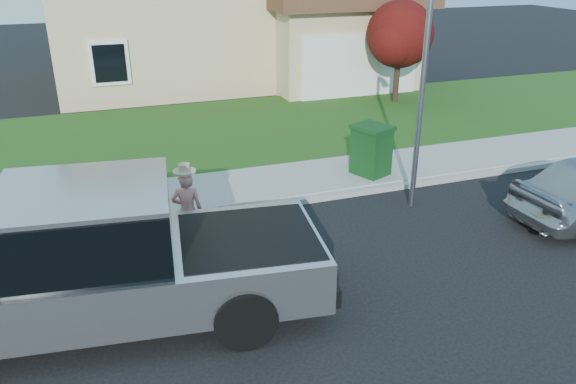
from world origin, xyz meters
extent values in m
plane|color=black|center=(0.00, 0.00, 0.00)|extent=(80.00, 80.00, 0.00)
cube|color=gray|center=(1.00, 2.90, 0.06)|extent=(40.00, 0.20, 0.12)
cube|color=gray|center=(1.00, 4.00, 0.07)|extent=(40.00, 2.00, 0.15)
cube|color=#1B3D11|center=(1.00, 8.50, 0.05)|extent=(40.00, 7.00, 0.10)
cube|color=tan|center=(0.00, 17.00, 3.20)|extent=(8.00, 9.00, 6.40)
cube|color=tan|center=(6.50, 14.00, 1.60)|extent=(5.50, 6.00, 3.20)
cube|color=white|center=(6.50, 10.98, 1.25)|extent=(4.60, 0.12, 2.30)
cube|color=black|center=(-2.20, 12.45, 1.60)|extent=(1.30, 0.10, 1.50)
cylinder|color=black|center=(-1.32, -1.34, 0.45)|extent=(0.93, 0.44, 0.90)
cylinder|color=black|center=(-1.07, 0.70, 0.45)|extent=(0.93, 0.44, 0.90)
cube|color=#AAACB1|center=(-3.09, -0.09, 0.77)|extent=(6.61, 3.01, 0.81)
cube|color=black|center=(-3.25, -0.07, 1.62)|extent=(2.59, 2.36, 0.95)
cube|color=#AAACB1|center=(-3.25, -0.07, 2.12)|extent=(2.59, 2.36, 0.09)
cube|color=black|center=(-0.97, -0.35, 1.15)|extent=(2.23, 2.14, 0.07)
cube|color=black|center=(0.11, -0.48, 0.56)|extent=(0.40, 2.13, 0.28)
cube|color=black|center=(-3.99, 1.24, 1.51)|extent=(0.16, 0.26, 0.20)
imported|color=tan|center=(-1.55, 1.70, 0.77)|extent=(0.63, 0.49, 1.53)
cylinder|color=tan|center=(-1.55, 1.70, 1.55)|extent=(0.41, 0.41, 0.04)
cylinder|color=tan|center=(-1.55, 1.70, 1.61)|extent=(0.20, 0.20, 0.14)
cylinder|color=black|center=(7.36, 9.81, 0.90)|extent=(0.20, 0.20, 1.61)
sphere|color=#49120F|center=(7.36, 9.81, 2.46)|extent=(2.31, 2.31, 2.31)
sphere|color=#49120F|center=(7.87, 10.11, 2.16)|extent=(1.71, 1.71, 1.71)
sphere|color=#49120F|center=(6.96, 9.51, 2.26)|extent=(1.61, 1.61, 1.61)
cube|color=#0E3612|center=(3.19, 3.64, 0.71)|extent=(0.91, 0.97, 1.11)
cube|color=#0E3612|center=(3.19, 3.64, 1.31)|extent=(1.00, 1.06, 0.09)
cylinder|color=slate|center=(3.37, 2.00, 2.42)|extent=(0.12, 0.12, 4.84)
camera|label=1|loc=(-2.92, -7.62, 5.16)|focal=35.00mm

